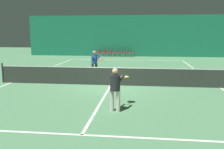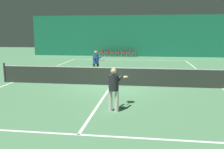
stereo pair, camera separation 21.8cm
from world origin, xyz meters
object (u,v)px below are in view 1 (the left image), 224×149
(courtside_chair_0, at_px, (99,52))
(courtside_chair_2, at_px, (110,52))
(player_far, at_px, (95,62))
(courtside_chair_1, at_px, (104,52))
(player_near, at_px, (116,86))
(courtside_chair_6, at_px, (131,52))
(tennis_net, at_px, (111,76))
(courtside_chair_3, at_px, (115,52))
(courtside_chair_4, at_px, (120,52))
(courtside_chair_5, at_px, (126,52))

(courtside_chair_0, distance_m, courtside_chair_2, 1.23)
(player_far, relative_size, courtside_chair_1, 1.89)
(player_near, distance_m, courtside_chair_6, 19.44)
(tennis_net, relative_size, player_near, 7.89)
(tennis_net, xyz_separation_m, courtside_chair_0, (-3.26, 15.21, -0.03))
(courtside_chair_3, bearing_deg, player_far, 0.39)
(player_far, height_order, courtside_chair_0, player_far)
(courtside_chair_1, bearing_deg, player_far, 5.93)
(courtside_chair_0, relative_size, courtside_chair_4, 1.00)
(player_near, xyz_separation_m, courtside_chair_0, (-3.95, 19.44, -0.40))
(player_far, xyz_separation_m, courtside_chair_5, (1.14, 12.68, -0.44))
(courtside_chair_4, bearing_deg, tennis_net, 3.02)
(courtside_chair_3, bearing_deg, courtside_chair_6, 90.00)
(courtside_chair_1, xyz_separation_m, courtside_chair_3, (1.23, 0.00, 0.00))
(tennis_net, relative_size, courtside_chair_0, 14.29)
(courtside_chair_3, bearing_deg, courtside_chair_0, -90.00)
(courtside_chair_0, height_order, courtside_chair_2, same)
(player_near, height_order, courtside_chair_4, player_near)
(courtside_chair_4, bearing_deg, courtside_chair_2, -90.00)
(player_far, height_order, courtside_chair_1, player_far)
(tennis_net, xyz_separation_m, courtside_chair_6, (0.43, 15.21, -0.03))
(tennis_net, height_order, courtside_chair_2, tennis_net)
(player_near, height_order, courtside_chair_0, player_near)
(courtside_chair_1, relative_size, courtside_chair_6, 1.00)
(player_far, xyz_separation_m, courtside_chair_2, (-0.70, 12.68, -0.44))
(player_near, distance_m, courtside_chair_1, 19.72)
(courtside_chair_2, xyz_separation_m, courtside_chair_4, (1.23, 0.00, 0.00))
(courtside_chair_0, bearing_deg, courtside_chair_3, 90.00)
(courtside_chair_0, bearing_deg, player_near, 11.49)
(player_far, relative_size, courtside_chair_4, 1.89)
(courtside_chair_0, xyz_separation_m, courtside_chair_5, (3.07, 0.00, 0.00))
(tennis_net, height_order, courtside_chair_3, tennis_net)
(courtside_chair_3, bearing_deg, tennis_net, 5.33)
(courtside_chair_1, bearing_deg, tennis_net, 9.88)
(courtside_chair_2, bearing_deg, tennis_net, 7.61)
(player_far, xyz_separation_m, courtside_chair_1, (-1.32, 12.68, -0.44))
(courtside_chair_5, bearing_deg, courtside_chair_4, -90.00)
(tennis_net, xyz_separation_m, courtside_chair_3, (-1.42, 15.21, -0.03))
(courtside_chair_5, bearing_deg, courtside_chair_0, -90.00)
(tennis_net, height_order, courtside_chair_5, tennis_net)
(tennis_net, xyz_separation_m, courtside_chair_1, (-2.65, 15.21, -0.03))
(courtside_chair_4, bearing_deg, courtside_chair_6, 90.00)
(player_near, distance_m, courtside_chair_4, 19.50)
(courtside_chair_2, xyz_separation_m, courtside_chair_5, (1.84, 0.00, 0.00))
(player_far, height_order, courtside_chair_6, player_far)
(tennis_net, relative_size, player_far, 7.54)
(player_near, height_order, courtside_chair_5, player_near)
(tennis_net, xyz_separation_m, player_far, (-1.33, 2.54, 0.42))
(courtside_chair_5, xyz_separation_m, courtside_chair_6, (0.61, 0.00, 0.00))
(player_near, distance_m, courtside_chair_3, 19.55)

